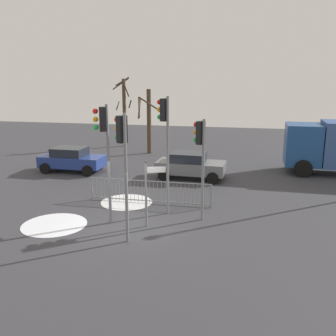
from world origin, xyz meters
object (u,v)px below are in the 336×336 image
Objects in this scene: traffic_light_mid_left at (165,129)px; car_grey_near at (190,165)px; traffic_light_mid_right at (123,149)px; bare_tree_left at (124,110)px; traffic_light_foreground_left at (201,147)px; direction_sign_post at (148,190)px; car_blue_trailing at (72,159)px; bare_tree_centre at (148,120)px; traffic_light_foreground_right at (104,138)px.

traffic_light_mid_left is 6.40m from car_grey_near.
traffic_light_mid_right is 18.65m from bare_tree_left.
direction_sign_post is at bearing 159.10° from traffic_light_foreground_left.
traffic_light_mid_left is at bearing 62.53° from direction_sign_post.
bare_tree_centre is at bearing 64.93° from car_blue_trailing.
traffic_light_foreground_right is 1.86m from traffic_light_mid_right.
car_grey_near is (2.18, 7.35, -2.64)m from traffic_light_foreground_right.
bare_tree_centre is at bearing -43.56° from bare_tree_left.
car_grey_near is (0.18, 5.75, -2.81)m from traffic_light_mid_left.
traffic_light_mid_right is at bearing -164.41° from traffic_light_foreground_right.
traffic_light_mid_left is at bearing -76.50° from traffic_light_foreground_right.
bare_tree_centre reaches higher than car_blue_trailing.
traffic_light_foreground_right reaches higher than car_blue_trailing.
traffic_light_foreground_left is 13.70m from bare_tree_centre.
car_blue_trailing is (-7.22, 0.09, 0.00)m from car_grey_near.
traffic_light_mid_right is 1.17× the size of car_blue_trailing.
traffic_light_mid_right is at bearing 174.20° from traffic_light_foreground_left.
car_grey_near is (0.97, 8.75, -2.53)m from traffic_light_mid_right.
traffic_light_foreground_right is 8.10m from car_grey_near.
traffic_light_foreground_right is 0.99× the size of bare_tree_centre.
direction_sign_post is at bearing -68.92° from bare_tree_left.
traffic_light_foreground_right reaches higher than traffic_light_mid_right.
bare_tree_left is 1.18× the size of bare_tree_centre.
bare_tree_left reaches higher than car_grey_near.
car_grey_near is 0.82× the size of bare_tree_centre.
traffic_light_mid_left reaches higher than traffic_light_foreground_right.
traffic_light_mid_left is at bearing -38.63° from car_blue_trailing.
traffic_light_foreground_left is (3.50, 1.21, -0.42)m from traffic_light_foreground_right.
traffic_light_foreground_left is at bearing -79.58° from traffic_light_mid_left.
traffic_light_foreground_right is 1.03× the size of traffic_light_mid_right.
car_grey_near is at bearing -41.67° from traffic_light_foreground_right.
traffic_light_foreground_left is at bearing -75.36° from car_grey_near.
car_blue_trailing is at bearing 89.30° from traffic_light_foreground_left.
traffic_light_mid_left is 0.88× the size of bare_tree_left.
car_blue_trailing is at bearing 75.12° from traffic_light_mid_left.
traffic_light_mid_right is 9.16m from car_grey_near.
traffic_light_foreground_left is at bearing -61.77° from bare_tree_left.
direction_sign_post reaches higher than car_grey_near.
traffic_light_foreground_left is 1.05× the size of car_grey_near.
bare_tree_centre is (2.67, -2.54, -0.41)m from bare_tree_left.
car_grey_near is (-1.32, 6.14, -2.22)m from traffic_light_foreground_left.
car_grey_near is 7.23m from car_blue_trailing.
car_grey_near is 11.44m from bare_tree_left.
car_blue_trailing is 0.81× the size of bare_tree_centre.
traffic_light_mid_left is 1.20× the size of traffic_light_foreground_left.
car_blue_trailing is at bearing -116.10° from bare_tree_centre.
bare_tree_centre is (3.11, 6.34, 1.73)m from car_blue_trailing.
car_grey_near is at bearing -52.87° from bare_tree_left.
bare_tree_left is at bearing 63.59° from traffic_light_foreground_left.
traffic_light_foreground_right is at bearing 144.44° from traffic_light_foreground_left.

